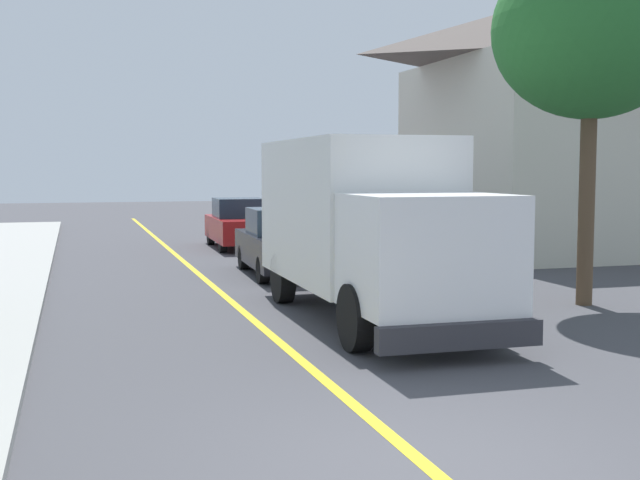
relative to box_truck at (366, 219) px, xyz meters
The scene contains 8 objects.
ground_plane 7.66m from the box_truck, 105.56° to the right, with size 120.00×120.00×0.00m, color #424247.
centre_line_yellow 3.88m from the box_truck, 125.30° to the left, with size 0.16×56.00×0.01m, color gold.
box_truck is the anchor object (origin of this frame).
parked_car_near 6.21m from the box_truck, 89.75° to the left, with size 1.99×4.47×1.67m.
parked_car_mid 13.37m from the box_truck, 88.55° to the left, with size 1.92×4.45×1.67m.
parked_van_across 8.75m from the box_truck, 68.40° to the left, with size 1.94×4.45×1.67m.
house_across_street 14.87m from the box_truck, 39.16° to the left, with size 11.76×8.68×8.54m.
street_tree_far_side 5.78m from the box_truck, ahead, with size 3.78×3.78×7.02m.
Camera 1 is at (-2.98, -6.49, 2.68)m, focal length 45.81 mm.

